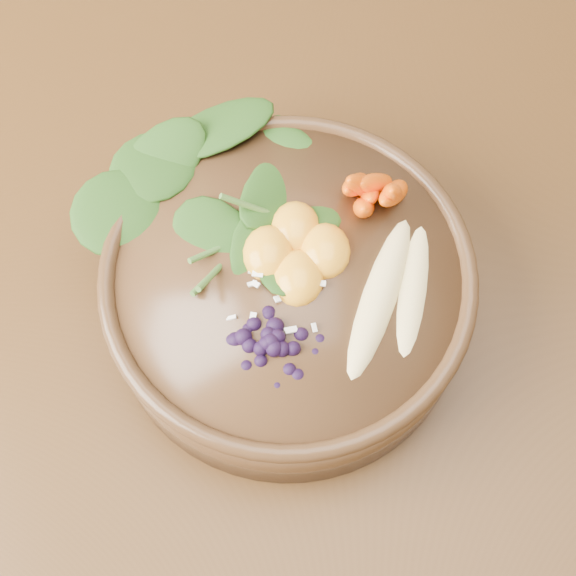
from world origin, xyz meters
name	(u,v)px	position (x,y,z in m)	size (l,w,h in m)	color
ground	(461,461)	(0.00, 0.00, 0.00)	(4.00, 4.00, 0.00)	#381E0F
stoneware_bowl	(288,293)	(-0.30, -0.05, 0.79)	(0.29, 0.29, 0.08)	#422B19
kale_heap	(252,179)	(-0.33, 0.02, 0.85)	(0.19, 0.17, 0.04)	#234815
carrot_cluster	(381,174)	(-0.23, 0.02, 0.87)	(0.06, 0.06, 0.08)	#F55402
banana_halves	(399,285)	(-0.22, -0.06, 0.84)	(0.09, 0.16, 0.03)	#E0CC84
mandarin_cluster	(297,243)	(-0.29, -0.03, 0.85)	(0.09, 0.09, 0.03)	orange
blueberry_pile	(271,335)	(-0.31, -0.11, 0.85)	(0.14, 0.10, 0.04)	black
coconut_flakes	(284,294)	(-0.30, -0.07, 0.83)	(0.09, 0.07, 0.01)	white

